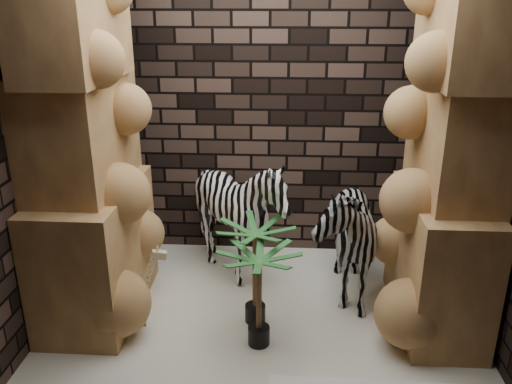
# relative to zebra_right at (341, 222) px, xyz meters

# --- Properties ---
(floor) EXTENTS (3.50, 3.50, 0.00)m
(floor) POSITION_rel_zebra_right_xyz_m (-0.67, -0.42, -0.68)
(floor) COLOR silver
(floor) RESTS_ON ground
(wall_back) EXTENTS (3.50, 0.00, 3.50)m
(wall_back) POSITION_rel_zebra_right_xyz_m (-0.67, 0.83, 0.82)
(wall_back) COLOR black
(wall_back) RESTS_ON ground
(wall_front) EXTENTS (3.50, 0.00, 3.50)m
(wall_front) POSITION_rel_zebra_right_xyz_m (-0.67, -1.67, 0.82)
(wall_front) COLOR black
(wall_front) RESTS_ON ground
(wall_left) EXTENTS (0.00, 3.00, 3.00)m
(wall_left) POSITION_rel_zebra_right_xyz_m (-2.42, -0.42, 0.82)
(wall_left) COLOR black
(wall_left) RESTS_ON ground
(wall_right) EXTENTS (0.00, 3.00, 3.00)m
(wall_right) POSITION_rel_zebra_right_xyz_m (1.08, -0.42, 0.82)
(wall_right) COLOR black
(wall_right) RESTS_ON ground
(rock_pillar_left) EXTENTS (0.68, 1.30, 3.00)m
(rock_pillar_left) POSITION_rel_zebra_right_xyz_m (-2.07, -0.42, 0.82)
(rock_pillar_left) COLOR tan
(rock_pillar_left) RESTS_ON floor
(rock_pillar_right) EXTENTS (0.58, 1.25, 3.00)m
(rock_pillar_right) POSITION_rel_zebra_right_xyz_m (0.75, -0.42, 0.82)
(rock_pillar_right) COLOR tan
(rock_pillar_right) RESTS_ON floor
(zebra_right) EXTENTS (0.67, 1.18, 1.37)m
(zebra_right) POSITION_rel_zebra_right_xyz_m (0.00, 0.00, 0.00)
(zebra_right) COLOR white
(zebra_right) RESTS_ON floor
(zebra_left) EXTENTS (1.14, 1.36, 1.17)m
(zebra_left) POSITION_rel_zebra_right_xyz_m (-0.91, 0.15, -0.10)
(zebra_left) COLOR white
(zebra_left) RESTS_ON floor
(giraffe_toy) EXTENTS (0.38, 0.20, 0.71)m
(giraffe_toy) POSITION_rel_zebra_right_xyz_m (-1.72, -0.66, -0.33)
(giraffe_toy) COLOR beige
(giraffe_toy) RESTS_ON floor
(palm_front) EXTENTS (0.36, 0.36, 0.89)m
(palm_front) POSITION_rel_zebra_right_xyz_m (-0.72, -0.54, -0.24)
(palm_front) COLOR #11450D
(palm_front) RESTS_ON floor
(palm_back) EXTENTS (0.36, 0.36, 0.82)m
(palm_back) POSITION_rel_zebra_right_xyz_m (-0.67, -0.85, -0.27)
(palm_back) COLOR #11450D
(palm_back) RESTS_ON floor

